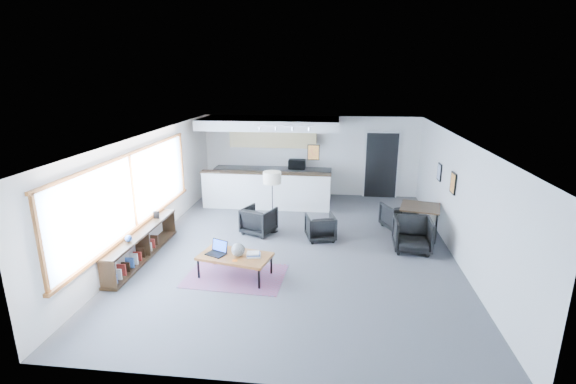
# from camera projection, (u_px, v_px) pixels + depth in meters

# --- Properties ---
(room) EXTENTS (7.02, 9.02, 2.62)m
(room) POSITION_uv_depth(u_px,v_px,m) (298.00, 194.00, 9.41)
(room) COLOR #4D4D50
(room) RESTS_ON ground
(window) EXTENTS (0.10, 5.95, 1.66)m
(window) POSITION_uv_depth(u_px,v_px,m) (132.00, 193.00, 8.89)
(window) COLOR #8CBFFF
(window) RESTS_ON room
(console) EXTENTS (0.35, 3.00, 0.80)m
(console) POSITION_uv_depth(u_px,v_px,m) (142.00, 245.00, 9.04)
(console) COLOR black
(console) RESTS_ON floor
(kitchenette) EXTENTS (4.20, 1.96, 2.60)m
(kitchenette) POSITION_uv_depth(u_px,v_px,m) (271.00, 157.00, 13.06)
(kitchenette) COLOR white
(kitchenette) RESTS_ON floor
(doorway) EXTENTS (1.10, 0.12, 2.15)m
(doorway) POSITION_uv_depth(u_px,v_px,m) (381.00, 165.00, 13.44)
(doorway) COLOR black
(doorway) RESTS_ON room
(track_light) EXTENTS (1.60, 0.07, 0.15)m
(track_light) POSITION_uv_depth(u_px,v_px,m) (284.00, 127.00, 11.24)
(track_light) COLOR silver
(track_light) RESTS_ON room
(wall_art_lower) EXTENTS (0.03, 0.38, 0.48)m
(wall_art_lower) POSITION_uv_depth(u_px,v_px,m) (453.00, 183.00, 9.34)
(wall_art_lower) COLOR black
(wall_art_lower) RESTS_ON room
(wall_art_upper) EXTENTS (0.03, 0.34, 0.44)m
(wall_art_upper) POSITION_uv_depth(u_px,v_px,m) (439.00, 172.00, 10.60)
(wall_art_upper) COLOR black
(wall_art_upper) RESTS_ON room
(kilim_rug) EXTENTS (2.02, 1.44, 0.01)m
(kilim_rug) POSITION_uv_depth(u_px,v_px,m) (236.00, 276.00, 8.37)
(kilim_rug) COLOR #60344F
(kilim_rug) RESTS_ON floor
(coffee_table) EXTENTS (1.53, 1.03, 0.46)m
(coffee_table) POSITION_uv_depth(u_px,v_px,m) (235.00, 257.00, 8.26)
(coffee_table) COLOR brown
(coffee_table) RESTS_ON floor
(laptop) EXTENTS (0.46, 0.43, 0.26)m
(laptop) POSITION_uv_depth(u_px,v_px,m) (218.00, 250.00, 8.31)
(laptop) COLOR black
(laptop) RESTS_ON coffee_table
(ceramic_pot) EXTENTS (0.26, 0.26, 0.26)m
(ceramic_pot) POSITION_uv_depth(u_px,v_px,m) (238.00, 250.00, 8.18)
(ceramic_pot) COLOR gray
(ceramic_pot) RESTS_ON coffee_table
(book_stack) EXTENTS (0.31, 0.27, 0.09)m
(book_stack) POSITION_uv_depth(u_px,v_px,m) (254.00, 254.00, 8.19)
(book_stack) COLOR silver
(book_stack) RESTS_ON coffee_table
(coaster) EXTENTS (0.11, 0.11, 0.01)m
(coaster) POSITION_uv_depth(u_px,v_px,m) (235.00, 260.00, 8.01)
(coaster) COLOR #E5590C
(coaster) RESTS_ON coffee_table
(armchair_left) EXTENTS (0.93, 0.90, 0.75)m
(armchair_left) POSITION_uv_depth(u_px,v_px,m) (259.00, 219.00, 10.51)
(armchair_left) COLOR black
(armchair_left) RESTS_ON floor
(armchair_right) EXTENTS (0.80, 0.77, 0.69)m
(armchair_right) POSITION_uv_depth(u_px,v_px,m) (320.00, 226.00, 10.13)
(armchair_right) COLOR black
(armchair_right) RESTS_ON floor
(floor_lamp) EXTENTS (0.57, 0.57, 1.57)m
(floor_lamp) POSITION_uv_depth(u_px,v_px,m) (272.00, 180.00, 10.36)
(floor_lamp) COLOR black
(floor_lamp) RESTS_ON floor
(dining_table) EXTENTS (1.11, 1.11, 0.77)m
(dining_table) POSITION_uv_depth(u_px,v_px,m) (420.00, 209.00, 10.26)
(dining_table) COLOR black
(dining_table) RESTS_ON floor
(dining_chair_near) EXTENTS (0.72, 0.68, 0.72)m
(dining_chair_near) POSITION_uv_depth(u_px,v_px,m) (412.00, 236.00, 9.48)
(dining_chair_near) COLOR black
(dining_chair_near) RESTS_ON floor
(dining_chair_far) EXTENTS (0.80, 0.78, 0.64)m
(dining_chair_far) POSITION_uv_depth(u_px,v_px,m) (398.00, 217.00, 10.84)
(dining_chair_far) COLOR black
(dining_chair_far) RESTS_ON floor
(microwave) EXTENTS (0.54, 0.31, 0.37)m
(microwave) POSITION_uv_depth(u_px,v_px,m) (297.00, 163.00, 13.47)
(microwave) COLOR black
(microwave) RESTS_ON kitchenette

